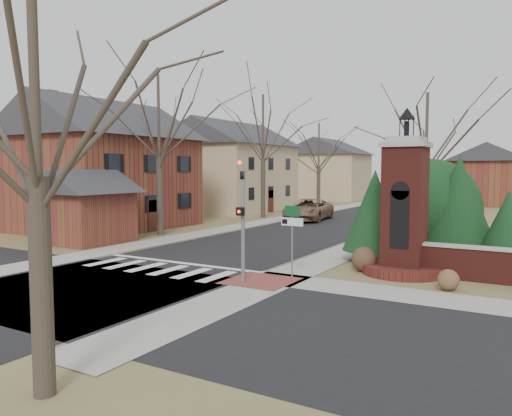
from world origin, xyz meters
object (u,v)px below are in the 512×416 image
Objects in this scene: sign_post at (292,227)px; pickup_truck at (308,210)px; traffic_signal_pole at (243,211)px; distant_car at (430,202)px; brick_gate_monument at (404,219)px.

pickup_truck is (-8.33, 19.89, -1.09)m from sign_post.
traffic_signal_pole reaches higher than distant_car.
traffic_signal_pole reaches higher than sign_post.
brick_gate_monument is 1.05× the size of pickup_truck.
traffic_signal_pole is 1.64× the size of sign_post.
sign_post is at bearing 47.57° from traffic_signal_pole.
brick_gate_monument reaches higher than pickup_truck.
brick_gate_monument is at bearing 41.42° from sign_post.
traffic_signal_pole is 6.47m from brick_gate_monument.
pickup_truck is at bearing 124.80° from brick_gate_monument.
distant_car is at bearing 93.44° from sign_post.
sign_post is 21.59m from pickup_truck.
traffic_signal_pole is 1.08× the size of distant_car.
brick_gate_monument reaches higher than sign_post.
brick_gate_monument is at bearing 103.05° from distant_car.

